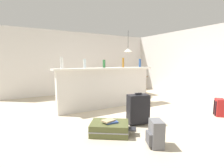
# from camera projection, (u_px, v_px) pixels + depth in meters

# --- Properties ---
(ground_plane) EXTENTS (13.00, 13.00, 0.05)m
(ground_plane) POSITION_uv_depth(u_px,v_px,m) (126.00, 109.00, 4.90)
(ground_plane) COLOR beige
(wall_back) EXTENTS (6.60, 0.10, 2.50)m
(wall_back) POSITION_uv_depth(u_px,v_px,m) (85.00, 63.00, 7.33)
(wall_back) COLOR silver
(wall_back) RESTS_ON ground_plane
(wall_right) EXTENTS (0.10, 6.00, 2.50)m
(wall_right) POSITION_uv_depth(u_px,v_px,m) (188.00, 63.00, 6.53)
(wall_right) COLOR silver
(wall_right) RESTS_ON ground_plane
(partition_half_wall) EXTENTS (2.80, 0.20, 1.09)m
(partition_half_wall) POSITION_uv_depth(u_px,v_px,m) (106.00, 89.00, 4.92)
(partition_half_wall) COLOR silver
(partition_half_wall) RESTS_ON ground_plane
(bar_countertop) EXTENTS (2.96, 0.40, 0.05)m
(bar_countertop) POSITION_uv_depth(u_px,v_px,m) (106.00, 69.00, 4.84)
(bar_countertop) COLOR white
(bar_countertop) RESTS_ON partition_half_wall
(bottle_white) EXTENTS (0.08, 0.08, 0.28)m
(bottle_white) POSITION_uv_depth(u_px,v_px,m) (62.00, 63.00, 4.28)
(bottle_white) COLOR silver
(bottle_white) RESTS_ON bar_countertop
(bottle_clear) EXTENTS (0.07, 0.07, 0.24)m
(bottle_clear) POSITION_uv_depth(u_px,v_px,m) (85.00, 64.00, 4.53)
(bottle_clear) COLOR silver
(bottle_clear) RESTS_ON bar_countertop
(bottle_green) EXTENTS (0.08, 0.08, 0.22)m
(bottle_green) POSITION_uv_depth(u_px,v_px,m) (104.00, 64.00, 4.83)
(bottle_green) COLOR #2D6B38
(bottle_green) RESTS_ON bar_countertop
(bottle_amber) EXTENTS (0.06, 0.06, 0.28)m
(bottle_amber) POSITION_uv_depth(u_px,v_px,m) (123.00, 63.00, 5.13)
(bottle_amber) COLOR #9E661E
(bottle_amber) RESTS_ON bar_countertop
(bottle_blue) EXTENTS (0.07, 0.07, 0.25)m
(bottle_blue) POSITION_uv_depth(u_px,v_px,m) (140.00, 63.00, 5.45)
(bottle_blue) COLOR #284C89
(bottle_blue) RESTS_ON bar_countertop
(dining_table) EXTENTS (1.10, 0.80, 0.74)m
(dining_table) POSITION_uv_depth(u_px,v_px,m) (131.00, 78.00, 6.87)
(dining_table) COLOR #4C331E
(dining_table) RESTS_ON ground_plane
(dining_chair_near_partition) EXTENTS (0.48, 0.48, 0.93)m
(dining_chair_near_partition) POSITION_uv_depth(u_px,v_px,m) (137.00, 83.00, 6.38)
(dining_chair_near_partition) COLOR #9E754C
(dining_chair_near_partition) RESTS_ON ground_plane
(dining_chair_far_side) EXTENTS (0.41, 0.41, 0.93)m
(dining_chair_far_side) POSITION_uv_depth(u_px,v_px,m) (124.00, 80.00, 7.36)
(dining_chair_far_side) COLOR #9E754C
(dining_chair_far_side) RESTS_ON ground_plane
(pendant_lamp) EXTENTS (0.34, 0.34, 0.86)m
(pendant_lamp) POSITION_uv_depth(u_px,v_px,m) (128.00, 50.00, 6.73)
(pendant_lamp) COLOR black
(suitcase_flat_olive) EXTENTS (0.87, 0.80, 0.22)m
(suitcase_flat_olive) POSITION_uv_depth(u_px,v_px,m) (110.00, 128.00, 3.15)
(suitcase_flat_olive) COLOR #51562D
(suitcase_flat_olive) RESTS_ON ground_plane
(backpack_red) EXTENTS (0.34, 0.34, 0.42)m
(backpack_red) POSITION_uv_depth(u_px,v_px,m) (220.00, 108.00, 4.20)
(backpack_red) COLOR red
(backpack_red) RESTS_ON ground_plane
(suitcase_upright_black) EXTENTS (0.49, 0.34, 0.67)m
(suitcase_upright_black) POSITION_uv_depth(u_px,v_px,m) (138.00, 109.00, 3.64)
(suitcase_upright_black) COLOR black
(suitcase_upright_black) RESTS_ON ground_plane
(backpack_grey) EXTENTS (0.32, 0.33, 0.42)m
(backpack_grey) POSITION_uv_depth(u_px,v_px,m) (156.00, 134.00, 2.68)
(backpack_grey) COLOR slate
(backpack_grey) RESTS_ON ground_plane
(book_stack) EXTENTS (0.29, 0.22, 0.05)m
(book_stack) POSITION_uv_depth(u_px,v_px,m) (110.00, 121.00, 3.12)
(book_stack) COLOR #334C99
(book_stack) RESTS_ON suitcase_flat_olive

